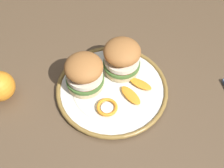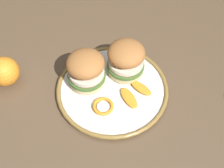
{
  "view_description": "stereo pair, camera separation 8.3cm",
  "coord_description": "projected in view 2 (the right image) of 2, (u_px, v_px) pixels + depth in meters",
  "views": [
    {
      "loc": [
        0.5,
        -0.02,
        1.47
      ],
      "look_at": [
        0.0,
        -0.02,
        0.79
      ],
      "focal_mm": 50.26,
      "sensor_mm": 36.0,
      "label": 1
    },
    {
      "loc": [
        0.49,
        0.06,
        1.47
      ],
      "look_at": [
        0.0,
        -0.02,
        0.79
      ],
      "focal_mm": 50.26,
      "sensor_mm": 36.0,
      "label": 2
    }
  ],
  "objects": [
    {
      "name": "orange_peel_strip_long",
      "position": [
        129.0,
        98.0,
        0.84
      ],
      "size": [
        0.08,
        0.07,
        0.01
      ],
      "color": "orange",
      "rests_on": "dinner_plate"
    },
    {
      "name": "dining_table",
      "position": [
        119.0,
        110.0,
        0.95
      ],
      "size": [
        1.27,
        0.99,
        0.75
      ],
      "color": "brown",
      "rests_on": "ground"
    },
    {
      "name": "orange_peel_curled",
      "position": [
        103.0,
        106.0,
        0.82
      ],
      "size": [
        0.07,
        0.07,
        0.01
      ],
      "color": "orange",
      "rests_on": "dinner_plate"
    },
    {
      "name": "whole_orange",
      "position": [
        4.0,
        71.0,
        0.87
      ],
      "size": [
        0.08,
        0.08,
        0.08
      ],
      "primitive_type": "sphere",
      "color": "orange",
      "rests_on": "dining_table"
    },
    {
      "name": "orange_peel_strip_short",
      "position": [
        141.0,
        88.0,
        0.86
      ],
      "size": [
        0.06,
        0.07,
        0.01
      ],
      "color": "orange",
      "rests_on": "dinner_plate"
    },
    {
      "name": "sandwich_half_left",
      "position": [
        86.0,
        69.0,
        0.84
      ],
      "size": [
        0.14,
        0.14,
        0.1
      ],
      "color": "beige",
      "rests_on": "dinner_plate"
    },
    {
      "name": "sandwich_half_right",
      "position": [
        126.0,
        59.0,
        0.86
      ],
      "size": [
        0.15,
        0.15,
        0.1
      ],
      "color": "beige",
      "rests_on": "dinner_plate"
    },
    {
      "name": "dinner_plate",
      "position": [
        112.0,
        90.0,
        0.87
      ],
      "size": [
        0.31,
        0.31,
        0.02
      ],
      "color": "silver",
      "rests_on": "dining_table"
    }
  ]
}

